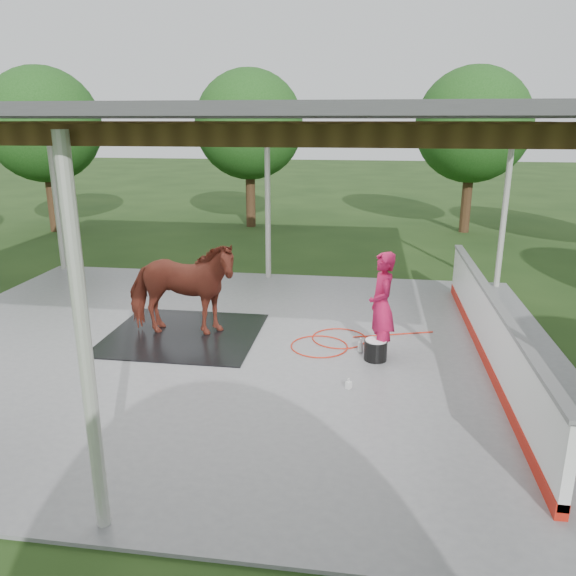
# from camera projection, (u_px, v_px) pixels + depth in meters

# --- Properties ---
(ground) EXTENTS (100.00, 100.00, 0.00)m
(ground) POSITION_uv_depth(u_px,v_px,m) (223.00, 349.00, 10.15)
(ground) COLOR #1E3814
(concrete_slab) EXTENTS (12.00, 10.00, 0.05)m
(concrete_slab) POSITION_uv_depth(u_px,v_px,m) (223.00, 347.00, 10.14)
(concrete_slab) COLOR slate
(concrete_slab) RESTS_ON ground
(pavilion_structure) EXTENTS (12.60, 10.60, 4.05)m
(pavilion_structure) POSITION_uv_depth(u_px,v_px,m) (214.00, 120.00, 9.01)
(pavilion_structure) COLOR beige
(pavilion_structure) RESTS_ON ground
(dasher_board) EXTENTS (0.16, 8.00, 1.15)m
(dasher_board) POSITION_uv_depth(u_px,v_px,m) (490.00, 331.00, 9.35)
(dasher_board) COLOR #B01A0E
(dasher_board) RESTS_ON concrete_slab
(tree_belt) EXTENTS (28.00, 28.00, 5.80)m
(tree_belt) POSITION_uv_depth(u_px,v_px,m) (245.00, 131.00, 9.87)
(tree_belt) COLOR #382314
(tree_belt) RESTS_ON ground
(rubber_mat) EXTENTS (2.80, 2.63, 0.02)m
(rubber_mat) POSITION_uv_depth(u_px,v_px,m) (184.00, 334.00, 10.66)
(rubber_mat) COLOR black
(rubber_mat) RESTS_ON concrete_slab
(horse) EXTENTS (2.19, 1.11, 1.80)m
(horse) POSITION_uv_depth(u_px,v_px,m) (181.00, 289.00, 10.40)
(horse) COLOR maroon
(horse) RESTS_ON rubber_mat
(handler) EXTENTS (0.57, 0.75, 1.85)m
(handler) POSITION_uv_depth(u_px,v_px,m) (382.00, 306.00, 9.44)
(handler) COLOR #B91345
(handler) RESTS_ON concrete_slab
(wash_bucket) EXTENTS (0.39, 0.39, 0.36)m
(wash_bucket) POSITION_uv_depth(u_px,v_px,m) (376.00, 350.00, 9.51)
(wash_bucket) COLOR black
(wash_bucket) RESTS_ON concrete_slab
(soap_bottle_a) EXTENTS (0.13, 0.13, 0.26)m
(soap_bottle_a) POSITION_uv_depth(u_px,v_px,m) (360.00, 345.00, 9.84)
(soap_bottle_a) COLOR silver
(soap_bottle_a) RESTS_ON concrete_slab
(soap_bottle_b) EXTENTS (0.11, 0.11, 0.17)m
(soap_bottle_b) POSITION_uv_depth(u_px,v_px,m) (349.00, 383.00, 8.51)
(soap_bottle_b) COLOR #338CD8
(soap_bottle_b) RESTS_ON concrete_slab
(hose_coil) EXTENTS (2.62, 1.56, 0.02)m
(hose_coil) POSITION_uv_depth(u_px,v_px,m) (330.00, 342.00, 10.29)
(hose_coil) COLOR red
(hose_coil) RESTS_ON concrete_slab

